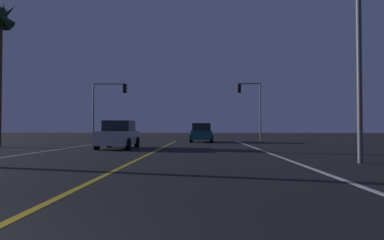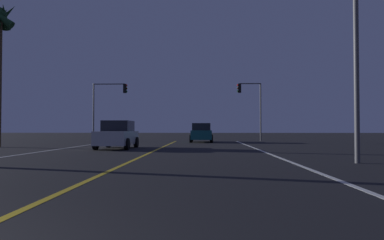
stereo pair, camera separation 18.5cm
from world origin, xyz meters
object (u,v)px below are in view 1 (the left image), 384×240
Objects in this scene: car_ahead_far at (201,133)px; car_oncoming at (118,135)px; traffic_light_near_right at (250,99)px; traffic_light_near_left at (109,98)px; palm_tree_left_mid at (0,31)px; street_lamp_right_near at (346,31)px.

car_ahead_far and car_oncoming have the same top height.
car_oncoming is 16.91m from traffic_light_near_right.
car_ahead_far is 1.00× the size of car_oncoming.
car_oncoming is at bearing 53.87° from traffic_light_near_right.
car_oncoming is 14.42m from traffic_light_near_left.
palm_tree_left_mid is at bearing 124.60° from car_ahead_far.
car_ahead_far is 0.45× the size of palm_tree_left_mid.
street_lamp_right_near is (10.21, -8.68, 3.87)m from car_oncoming.
car_ahead_far is at bearing 154.38° from car_oncoming.
street_lamp_right_near reaches higher than car_ahead_far.
car_ahead_far is 0.75× the size of traffic_light_near_left.
car_ahead_far is 0.75× the size of traffic_light_near_right.
traffic_light_near_right is 21.93m from palm_tree_left_mid.
traffic_light_near_right is at bearing 143.87° from car_oncoming.
traffic_light_near_left reaches higher than car_oncoming.
palm_tree_left_mid is at bearing -108.75° from traffic_light_near_left.
traffic_light_near_right is at bearing 33.78° from palm_tree_left_mid.
traffic_light_near_left is 0.78× the size of street_lamp_right_near.
traffic_light_near_right reaches higher than car_oncoming.
car_ahead_far is 6.49m from traffic_light_near_right.
traffic_light_near_right is at bearing 0.00° from traffic_light_near_left.
palm_tree_left_mid is (-17.99, -12.04, 3.50)m from traffic_light_near_right.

